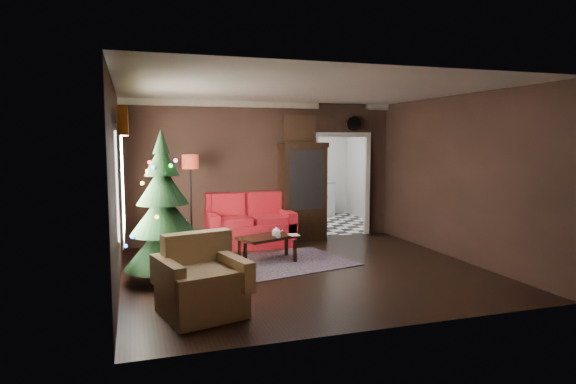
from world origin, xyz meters
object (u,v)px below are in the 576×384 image
object	(u,v)px
armchair	(201,276)
teapot	(276,232)
loveseat	(250,220)
wall_clock	(354,124)
floor_lamp	(191,207)
coffee_table	(267,248)
kitchen_table	(308,211)
curio_cabinet	(303,194)
christmas_tree	(163,209)

from	to	relation	value
armchair	teapot	xyz separation A→B (m)	(1.55, 2.18, 0.04)
loveseat	wall_clock	size ratio (longest dim) A/B	5.31
teapot	wall_clock	distance (m)	3.38
floor_lamp	coffee_table	xyz separation A→B (m)	(1.13, -1.02, -0.61)
floor_lamp	kitchen_table	size ratio (longest dim) A/B	2.53
curio_cabinet	coffee_table	size ratio (longest dim) A/B	2.06
loveseat	floor_lamp	xyz separation A→B (m)	(-1.14, -0.23, 0.33)
loveseat	kitchen_table	xyz separation A→B (m)	(1.80, 1.65, -0.12)
loveseat	floor_lamp	size ratio (longest dim) A/B	0.90
teapot	kitchen_table	size ratio (longest dim) A/B	0.21
curio_cabinet	teapot	world-z (taller)	curio_cabinet
teapot	floor_lamp	bearing A→B (deg)	138.97
teapot	kitchen_table	bearing A→B (deg)	60.81
teapot	kitchen_table	xyz separation A→B (m)	(1.67, 2.99, -0.13)
teapot	wall_clock	xyz separation A→B (m)	(2.22, 1.74, 1.88)
wall_clock	kitchen_table	bearing A→B (deg)	113.75
curio_cabinet	kitchen_table	xyz separation A→B (m)	(0.65, 1.43, -0.57)
kitchen_table	wall_clock	bearing A→B (deg)	-66.25
kitchen_table	floor_lamp	bearing A→B (deg)	-147.48
teapot	wall_clock	size ratio (longest dim) A/B	0.50
loveseat	teapot	xyz separation A→B (m)	(0.13, -1.34, 0.00)
floor_lamp	kitchen_table	bearing A→B (deg)	32.52
teapot	wall_clock	bearing A→B (deg)	38.05
christmas_tree	wall_clock	world-z (taller)	wall_clock
loveseat	curio_cabinet	world-z (taller)	curio_cabinet
armchair	teapot	bearing A→B (deg)	39.63
christmas_tree	kitchen_table	bearing A→B (deg)	45.69
armchair	wall_clock	bearing A→B (deg)	31.13
floor_lamp	coffee_table	bearing A→B (deg)	-42.23
floor_lamp	armchair	xyz separation A→B (m)	(-0.27, -3.29, -0.37)
christmas_tree	armchair	distance (m)	1.68
loveseat	wall_clock	bearing A→B (deg)	9.66
curio_cabinet	kitchen_table	world-z (taller)	curio_cabinet
christmas_tree	armchair	size ratio (longest dim) A/B	2.33
christmas_tree	coffee_table	xyz separation A→B (m)	(1.72, 0.72, -0.83)
armchair	teapot	world-z (taller)	armchair
curio_cabinet	coffee_table	bearing A→B (deg)	-128.34
curio_cabinet	christmas_tree	world-z (taller)	christmas_tree
armchair	coffee_table	size ratio (longest dim) A/B	1.00
curio_cabinet	floor_lamp	world-z (taller)	curio_cabinet
armchair	wall_clock	xyz separation A→B (m)	(3.77, 3.92, 1.92)
wall_clock	kitchen_table	xyz separation A→B (m)	(-0.55, 1.25, -2.00)
christmas_tree	teapot	distance (m)	2.05
armchair	loveseat	bearing A→B (deg)	53.07
loveseat	wall_clock	world-z (taller)	wall_clock
floor_lamp	christmas_tree	xyz separation A→B (m)	(-0.59, -1.74, 0.22)
curio_cabinet	christmas_tree	distance (m)	3.62
wall_clock	loveseat	bearing A→B (deg)	-170.34
christmas_tree	wall_clock	size ratio (longest dim) A/B	6.70
christmas_tree	coffee_table	bearing A→B (deg)	22.68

